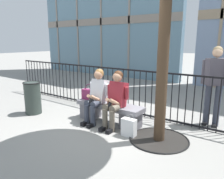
# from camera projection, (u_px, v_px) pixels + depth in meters

# --- Properties ---
(ground_plane) EXTENTS (60.00, 60.00, 0.00)m
(ground_plane) POSITION_uv_depth(u_px,v_px,m) (109.00, 122.00, 4.92)
(ground_plane) COLOR gray
(stone_bench) EXTENTS (1.60, 0.44, 0.45)m
(stone_bench) POSITION_uv_depth(u_px,v_px,m) (109.00, 111.00, 4.86)
(stone_bench) COLOR slate
(stone_bench) RESTS_ON ground
(seated_person_with_phone) EXTENTS (0.52, 0.66, 1.21)m
(seated_person_with_phone) POSITION_uv_depth(u_px,v_px,m) (97.00, 94.00, 4.82)
(seated_person_with_phone) COLOR #383D4C
(seated_person_with_phone) RESTS_ON ground
(seated_person_companion) EXTENTS (0.52, 0.66, 1.21)m
(seated_person_companion) POSITION_uv_depth(u_px,v_px,m) (115.00, 98.00, 4.53)
(seated_person_companion) COLOR #6B6051
(seated_person_companion) RESTS_ON ground
(handbag_on_bench) EXTENTS (0.38, 0.15, 0.38)m
(handbag_on_bench) POSITION_uv_depth(u_px,v_px,m) (89.00, 94.00, 5.12)
(handbag_on_bench) COLOR #7A234C
(handbag_on_bench) RESTS_ON stone_bench
(shopping_bag) EXTENTS (0.28, 0.15, 0.44)m
(shopping_bag) POSITION_uv_depth(u_px,v_px,m) (129.00, 127.00, 4.18)
(shopping_bag) COLOR white
(shopping_bag) RESTS_ON ground
(bystander_at_railing) EXTENTS (0.55, 0.41, 1.71)m
(bystander_at_railing) POSITION_uv_depth(u_px,v_px,m) (215.00, 80.00, 4.56)
(bystander_at_railing) COLOR #383D4C
(bystander_at_railing) RESTS_ON ground
(plaza_railing) EXTENTS (8.68, 0.04, 1.14)m
(plaza_railing) POSITION_uv_depth(u_px,v_px,m) (128.00, 91.00, 5.43)
(plaza_railing) COLOR black
(plaza_railing) RESTS_ON ground
(trash_can) EXTENTS (0.43, 0.43, 0.82)m
(trash_can) POSITION_uv_depth(u_px,v_px,m) (33.00, 97.00, 5.46)
(trash_can) COLOR #2D3833
(trash_can) RESTS_ON ground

